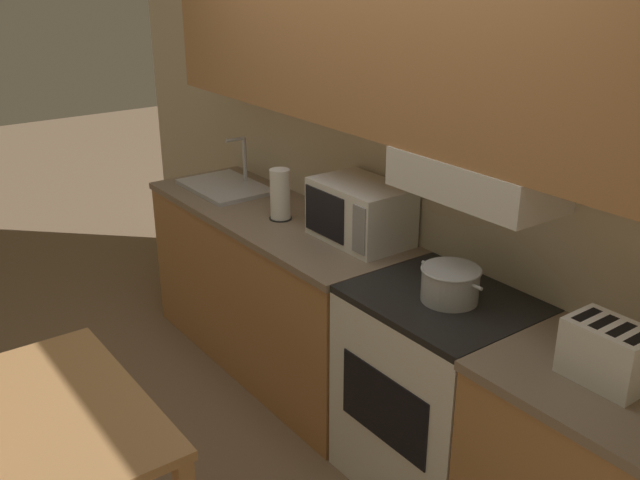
# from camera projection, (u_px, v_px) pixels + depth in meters

# --- Properties ---
(ground_plane) EXTENTS (16.00, 16.00, 0.00)m
(ground_plane) POSITION_uv_depth(u_px,v_px,m) (398.00, 399.00, 3.77)
(ground_plane) COLOR #7F664C
(wall_back) EXTENTS (5.59, 0.38, 2.55)m
(wall_back) POSITION_uv_depth(u_px,v_px,m) (404.00, 118.00, 3.16)
(wall_back) COLOR beige
(wall_back) RESTS_ON ground_plane
(lower_counter_main) EXTENTS (1.79, 0.62, 0.91)m
(lower_counter_main) POSITION_uv_depth(u_px,v_px,m) (275.00, 289.00, 3.97)
(lower_counter_main) COLOR #B27A47
(lower_counter_main) RESTS_ON ground_plane
(stove_range) EXTENTS (0.72, 0.61, 0.91)m
(stove_range) POSITION_uv_depth(u_px,v_px,m) (436.00, 393.00, 3.03)
(stove_range) COLOR white
(stove_range) RESTS_ON ground_plane
(cooking_pot) EXTENTS (0.32, 0.24, 0.14)m
(cooking_pot) POSITION_uv_depth(u_px,v_px,m) (450.00, 283.00, 2.81)
(cooking_pot) COLOR #B7BABF
(cooking_pot) RESTS_ON stove_range
(microwave) EXTENTS (0.48, 0.32, 0.28)m
(microwave) POSITION_uv_depth(u_px,v_px,m) (360.00, 212.00, 3.39)
(microwave) COLOR white
(microwave) RESTS_ON lower_counter_main
(toaster) EXTENTS (0.27, 0.18, 0.20)m
(toaster) POSITION_uv_depth(u_px,v_px,m) (608.00, 353.00, 2.27)
(toaster) COLOR white
(toaster) RESTS_ON lower_counter_right_stub
(sink_basin) EXTENTS (0.55, 0.38, 0.29)m
(sink_basin) POSITION_uv_depth(u_px,v_px,m) (225.00, 186.00, 4.18)
(sink_basin) COLOR #B7BABF
(sink_basin) RESTS_ON lower_counter_main
(paper_towel_roll) EXTENTS (0.12, 0.12, 0.27)m
(paper_towel_roll) POSITION_uv_depth(u_px,v_px,m) (280.00, 195.00, 3.66)
(paper_towel_roll) COLOR black
(paper_towel_roll) RESTS_ON lower_counter_main
(dining_table) EXTENTS (1.00, 0.65, 0.72)m
(dining_table) POSITION_uv_depth(u_px,v_px,m) (51.00, 439.00, 2.50)
(dining_table) COLOR #B27F4C
(dining_table) RESTS_ON ground_plane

